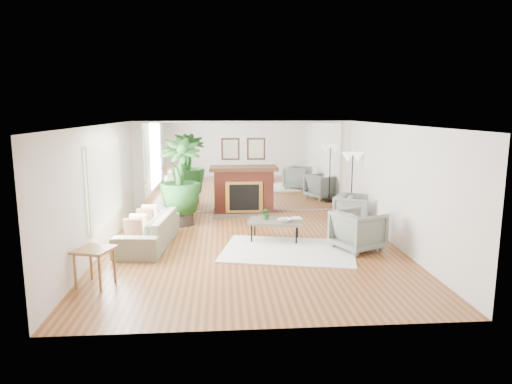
{
  "coord_description": "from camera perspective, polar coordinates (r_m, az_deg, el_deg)",
  "views": [
    {
      "loc": [
        -0.59,
        -8.96,
        2.78
      ],
      "look_at": [
        0.13,
        0.6,
        1.06
      ],
      "focal_mm": 32.0,
      "sensor_mm": 36.0,
      "label": 1
    }
  ],
  "objects": [
    {
      "name": "wall_left",
      "position": [
        9.4,
        -19.06,
        0.22
      ],
      "size": [
        0.02,
        7.0,
        2.5
      ],
      "primitive_type": "cube",
      "color": "silver",
      "rests_on": "ground"
    },
    {
      "name": "wall_back",
      "position": [
        12.55,
        -1.6,
        3.15
      ],
      "size": [
        6.0,
        0.02,
        2.5
      ],
      "primitive_type": "cube",
      "color": "silver",
      "rests_on": "ground"
    },
    {
      "name": "sofa",
      "position": [
        9.78,
        -13.31,
        -4.66
      ],
      "size": [
        1.1,
        2.32,
        0.66
      ],
      "primitive_type": "imported",
      "rotation": [
        0.0,
        0.0,
        -1.67
      ],
      "color": "gray",
      "rests_on": "ground"
    },
    {
      "name": "wall_right",
      "position": [
        9.76,
        17.24,
        0.67
      ],
      "size": [
        0.02,
        7.0,
        2.5
      ],
      "primitive_type": "cube",
      "color": "silver",
      "rests_on": "ground"
    },
    {
      "name": "side_table",
      "position": [
        7.78,
        -19.56,
        -7.37
      ],
      "size": [
        0.68,
        0.68,
        0.62
      ],
      "rotation": [
        0.0,
        0.0,
        -0.31
      ],
      "color": "olive",
      "rests_on": "ground"
    },
    {
      "name": "armchair_back",
      "position": [
        11.34,
        12.13,
        -2.26
      ],
      "size": [
        1.15,
        1.14,
        0.78
      ],
      "primitive_type": "imported",
      "rotation": [
        0.0,
        0.0,
        1.06
      ],
      "color": "slate",
      "rests_on": "ground"
    },
    {
      "name": "tabletop_plant",
      "position": [
        9.9,
        1.28,
        -2.62
      ],
      "size": [
        0.26,
        0.23,
        0.27
      ],
      "primitive_type": "imported",
      "rotation": [
        0.0,
        0.0,
        -0.08
      ],
      "color": "#286123",
      "rests_on": "coffee_table"
    },
    {
      "name": "floor_lamp",
      "position": [
        11.76,
        11.98,
        3.64
      ],
      "size": [
        0.57,
        0.32,
        1.75
      ],
      "color": "black",
      "rests_on": "ground"
    },
    {
      "name": "area_rug",
      "position": [
        9.24,
        4.04,
        -7.3
      ],
      "size": [
        2.93,
        2.36,
        0.03
      ],
      "primitive_type": "cube",
      "rotation": [
        0.0,
        0.0,
        -0.22
      ],
      "color": "silver",
      "rests_on": "ground"
    },
    {
      "name": "window_panel",
      "position": [
        9.76,
        -18.34,
        1.2
      ],
      "size": [
        0.04,
        2.4,
        1.5
      ],
      "primitive_type": "cube",
      "color": "#B2E09E",
      "rests_on": "wall_left"
    },
    {
      "name": "fruit_bowl",
      "position": [
        9.69,
        3.57,
        -3.54
      ],
      "size": [
        0.36,
        0.36,
        0.07
      ],
      "primitive_type": "imported",
      "rotation": [
        0.0,
        0.0,
        -0.32
      ],
      "color": "olive",
      "rests_on": "coffee_table"
    },
    {
      "name": "potted_ficus",
      "position": [
        11.22,
        -9.48,
        1.59
      ],
      "size": [
        1.13,
        1.13,
        2.13
      ],
      "color": "black",
      "rests_on": "ground"
    },
    {
      "name": "mirror_panel",
      "position": [
        12.53,
        -1.6,
        3.14
      ],
      "size": [
        5.4,
        0.04,
        2.4
      ],
      "primitive_type": "cube",
      "color": "silver",
      "rests_on": "wall_back"
    },
    {
      "name": "fireplace",
      "position": [
        12.41,
        -1.54,
        0.31
      ],
      "size": [
        1.85,
        0.83,
        2.05
      ],
      "color": "maroon",
      "rests_on": "ground"
    },
    {
      "name": "ground",
      "position": [
        9.4,
        -0.54,
        -7.06
      ],
      "size": [
        7.0,
        7.0,
        0.0
      ],
      "primitive_type": "plane",
      "color": "brown",
      "rests_on": "ground"
    },
    {
      "name": "book",
      "position": [
        9.96,
        4.55,
        -3.32
      ],
      "size": [
        0.22,
        0.29,
        0.02
      ],
      "primitive_type": "imported",
      "rotation": [
        0.0,
        0.0,
        0.09
      ],
      "color": "olive",
      "rests_on": "coffee_table"
    },
    {
      "name": "coffee_table",
      "position": [
        9.83,
        2.39,
        -3.76
      ],
      "size": [
        1.25,
        0.89,
        0.46
      ],
      "rotation": [
        0.0,
        0.0,
        -0.22
      ],
      "color": "#60574C",
      "rests_on": "ground"
    },
    {
      "name": "armchair_front",
      "position": [
        9.44,
        12.63,
        -4.69
      ],
      "size": [
        1.17,
        1.16,
        0.8
      ],
      "primitive_type": "imported",
      "rotation": [
        0.0,
        0.0,
        2.04
      ],
      "color": "slate",
      "rests_on": "ground"
    }
  ]
}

